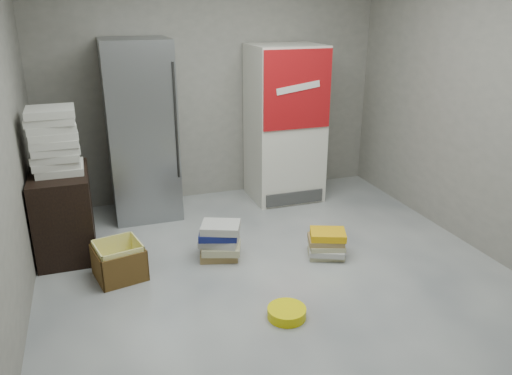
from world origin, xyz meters
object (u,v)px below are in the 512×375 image
object	(u,v)px
wood_shelf	(64,213)
phonebook_stack_main	(220,241)
coke_cooler	(285,124)
cardboard_box	(119,263)

from	to	relation	value
wood_shelf	phonebook_stack_main	xyz separation A→B (m)	(1.34, -0.58, -0.23)
phonebook_stack_main	wood_shelf	bearing A→B (deg)	174.32
coke_cooler	wood_shelf	distance (m)	2.63
phonebook_stack_main	coke_cooler	bearing A→B (deg)	66.29
wood_shelf	cardboard_box	size ratio (longest dim) A/B	1.71
phonebook_stack_main	cardboard_box	xyz separation A→B (m)	(-0.91, -0.06, -0.04)
wood_shelf	cardboard_box	xyz separation A→B (m)	(0.43, -0.63, -0.27)
wood_shelf	phonebook_stack_main	size ratio (longest dim) A/B	1.84
cardboard_box	wood_shelf	bearing A→B (deg)	111.86
wood_shelf	phonebook_stack_main	distance (m)	1.47
phonebook_stack_main	cardboard_box	bearing A→B (deg)	-158.87
coke_cooler	phonebook_stack_main	size ratio (longest dim) A/B	4.13
phonebook_stack_main	cardboard_box	size ratio (longest dim) A/B	0.93
wood_shelf	coke_cooler	bearing A→B (deg)	16.28
coke_cooler	wood_shelf	size ratio (longest dim) A/B	2.25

